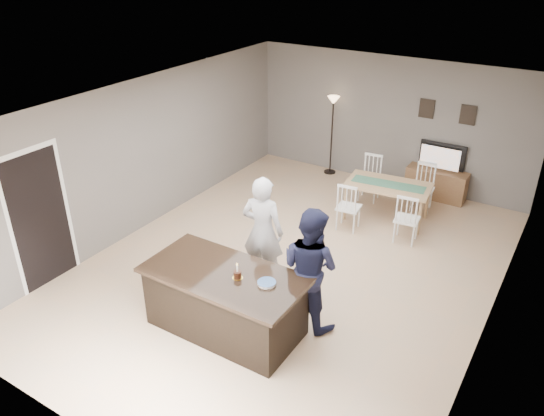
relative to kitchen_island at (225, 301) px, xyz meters
The scene contains 14 objects.
floor 1.86m from the kitchen_island, 90.00° to the left, with size 8.00×8.00×0.00m, color tan.
room_shell 2.18m from the kitchen_island, 90.00° to the left, with size 8.00×8.00×8.00m.
kitchen_island is the anchor object (origin of this frame).
tv_console 5.70m from the kitchen_island, 77.84° to the left, with size 1.20×0.40×0.60m, color brown.
television 5.78m from the kitchen_island, 77.99° to the left, with size 0.91×0.12×0.53m, color black.
tv_screen_glow 5.70m from the kitchen_island, 77.82° to the left, with size 0.78×0.78×0.00m, color orange.
picture_frames 6.03m from the kitchen_island, 78.74° to the left, with size 1.10×0.02×0.38m.
doorway 3.14m from the kitchen_island, behind, with size 0.00×2.10×2.65m.
woman 1.28m from the kitchen_island, 98.14° to the left, with size 0.65×0.42×1.77m, color silver.
man 1.21m from the kitchen_island, 40.48° to the left, with size 0.85×0.66×1.75m, color #181A34.
birthday_cake 0.54m from the kitchen_island, ahead, with size 0.14×0.14×0.21m.
plate_stack 0.77m from the kitchen_island, ahead, with size 0.24×0.24×0.04m.
dining_table 4.20m from the kitchen_island, 80.70° to the left, with size 1.64×1.88×0.93m.
floor_lamp 5.79m from the kitchen_island, 102.11° to the left, with size 0.26×0.26×1.76m.
Camera 1 is at (3.55, -6.33, 4.79)m, focal length 35.00 mm.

